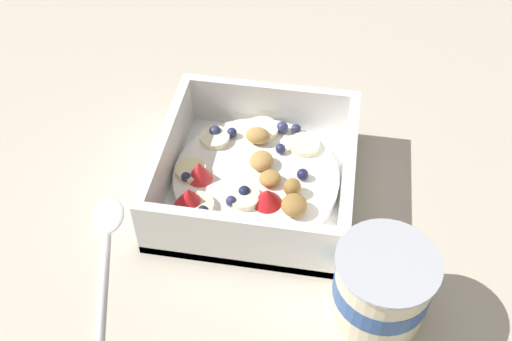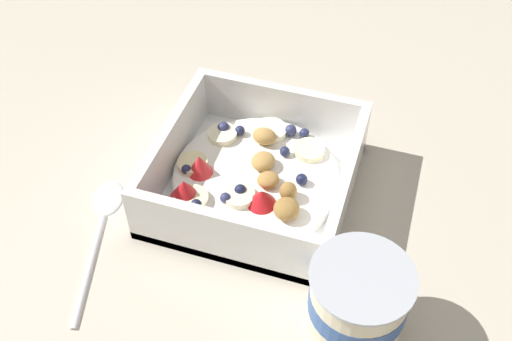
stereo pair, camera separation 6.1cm
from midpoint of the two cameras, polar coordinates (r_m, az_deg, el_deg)
ground_plane at (r=0.63m, az=1.02°, el=-2.20°), size 2.40×2.40×0.00m
fruit_bowl at (r=0.62m, az=2.67°, el=-0.74°), size 0.19×0.19×0.07m
spoon at (r=0.62m, az=-11.54°, el=-4.38°), size 0.07×0.17×0.01m
yogurt_cup at (r=0.52m, az=12.94°, el=-12.07°), size 0.09×0.09×0.08m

